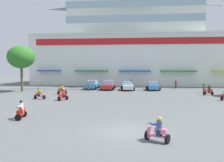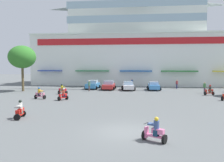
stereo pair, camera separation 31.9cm
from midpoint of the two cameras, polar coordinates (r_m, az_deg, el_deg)
name	(u,v)px [view 2 (the right image)]	position (r m, az deg, el deg)	size (l,w,h in m)	color
ground_plane	(132,100)	(27.91, 5.27, -4.85)	(128.00, 128.00, 0.00)	#575B5C
colonial_building	(135,46)	(50.63, 6.04, 8.88)	(42.96, 16.31, 19.44)	white
plaza_tree_0	(22,57)	(39.35, -21.52, 5.63)	(4.33, 4.33, 7.40)	brown
parked_car_0	(93,85)	(40.26, -4.66, -0.91)	(2.50, 3.91, 1.53)	#3C87C6
parked_car_1	(109,85)	(39.13, -0.59, -1.07)	(2.40, 4.25, 1.50)	red
parked_car_2	(128,86)	(38.55, 4.35, -1.19)	(2.60, 4.41, 1.46)	silver
parked_car_3	(154,86)	(39.08, 10.74, -1.20)	(2.37, 3.89, 1.42)	#4289CF
scooter_rider_0	(62,90)	(33.93, -12.12, -2.23)	(1.49, 0.87, 1.50)	black
scooter_rider_3	(209,91)	(34.95, 23.59, -2.29)	(1.40, 0.80, 1.51)	black
scooter_rider_4	(20,111)	(19.96, -21.76, -7.04)	(0.77, 1.54, 1.52)	black
scooter_rider_6	(63,95)	(28.35, -11.93, -3.51)	(1.16, 1.37, 1.52)	black
scooter_rider_7	(40,94)	(30.09, -17.46, -3.18)	(1.48, 0.76, 1.49)	black
scooter_rider_8	(155,131)	(13.48, 11.41, -12.37)	(1.47, 1.15, 1.45)	black
pedestrian_0	(132,82)	(43.27, 5.29, -0.34)	(0.47, 0.47, 1.64)	#766452
pedestrian_1	(89,85)	(37.03, -5.54, -1.02)	(0.52, 0.52, 1.76)	#4F3B37
pedestrian_2	(177,84)	(42.32, 16.25, -0.63)	(0.50, 0.50, 1.61)	#26254F
pedestrian_3	(205,87)	(37.13, 22.56, -1.40)	(0.54, 0.54, 1.68)	#4B3E4E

